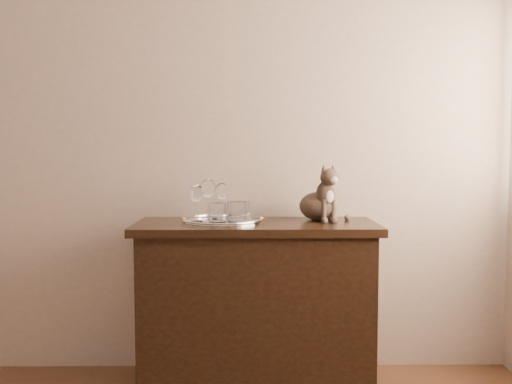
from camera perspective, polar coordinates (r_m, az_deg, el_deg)
wall_back at (r=3.18m, az=-11.01°, el=6.65°), size 4.00×0.10×2.70m
sideboard at (r=2.92m, az=0.01°, el=-11.37°), size 1.20×0.50×0.85m
tray at (r=2.86m, az=-3.37°, el=-2.94°), size 0.40×0.40×0.01m
wine_glass_a at (r=2.93m, az=-4.84°, el=-0.66°), size 0.08×0.08×0.21m
wine_glass_b at (r=2.95m, az=-3.41°, el=-0.85°), size 0.07×0.07×0.18m
wine_glass_c at (r=2.82m, az=-5.96°, el=-1.08°), size 0.07×0.07×0.19m
tumbler_a at (r=2.80m, az=-1.97°, el=-1.99°), size 0.09×0.09×0.10m
tumbler_b at (r=2.78m, az=-3.87°, el=-2.09°), size 0.08×0.08×0.09m
tumbler_c at (r=2.86m, az=-1.46°, el=-1.91°), size 0.08×0.08×0.10m
cat at (r=2.94m, az=6.27°, el=-0.00°), size 0.37×0.36×0.29m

